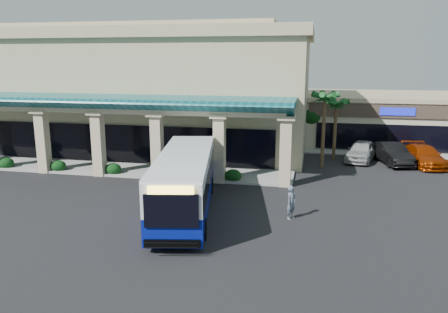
% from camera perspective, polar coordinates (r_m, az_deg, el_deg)
% --- Properties ---
extents(ground, '(110.00, 110.00, 0.00)m').
position_cam_1_polar(ground, '(26.01, -6.32, -6.25)').
color(ground, black).
extents(main_building, '(30.80, 14.80, 11.35)m').
position_cam_1_polar(main_building, '(42.49, -10.14, 8.78)').
color(main_building, tan).
rests_on(main_building, ground).
extents(arcade, '(30.00, 6.20, 5.70)m').
position_cam_1_polar(arcade, '(34.49, -15.63, 2.93)').
color(arcade, '#0E5059').
rests_on(arcade, ground).
extents(strip_mall, '(22.50, 12.50, 4.90)m').
position_cam_1_polar(strip_mall, '(48.80, 23.88, 4.56)').
color(strip_mall, beige).
rests_on(strip_mall, ground).
extents(palm_0, '(2.40, 2.40, 6.60)m').
position_cam_1_polar(palm_0, '(34.73, 12.89, 3.90)').
color(palm_0, '#13481B').
rests_on(palm_0, ground).
extents(palm_1, '(2.40, 2.40, 5.80)m').
position_cam_1_polar(palm_1, '(37.79, 14.32, 3.89)').
color(palm_1, '#13481B').
rests_on(palm_1, ground).
extents(broadleaf_tree, '(2.60, 2.60, 4.81)m').
position_cam_1_polar(broadleaf_tree, '(42.77, 11.35, 4.34)').
color(broadleaf_tree, black).
rests_on(broadleaf_tree, ground).
extents(transit_bus, '(4.96, 12.21, 3.32)m').
position_cam_1_polar(transit_bus, '(24.33, -5.08, -3.45)').
color(transit_bus, '#081688').
rests_on(transit_bus, ground).
extents(pedestrian, '(0.71, 0.79, 1.81)m').
position_cam_1_polar(pedestrian, '(23.64, 8.78, -5.96)').
color(pedestrian, slate).
rests_on(pedestrian, ground).
extents(car_silver, '(3.36, 5.36, 1.70)m').
position_cam_1_polar(car_silver, '(38.32, 17.52, 0.70)').
color(car_silver, '#B3B3B3').
rests_on(car_silver, ground).
extents(car_white, '(2.98, 5.40, 1.69)m').
position_cam_1_polar(car_white, '(38.12, 21.08, 0.37)').
color(car_white, black).
rests_on(car_white, ground).
extents(car_red, '(3.09, 5.77, 1.59)m').
position_cam_1_polar(car_red, '(38.53, 24.64, 0.10)').
color(car_red, '#8D2B04').
rests_on(car_red, ground).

